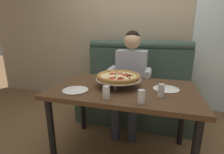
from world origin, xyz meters
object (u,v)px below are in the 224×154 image
at_px(pizza, 118,77).
at_px(dining_table, 123,96).
at_px(plate_near_right, 166,88).
at_px(shaker_oregano, 161,91).
at_px(shaker_parmesan, 141,98).
at_px(shaker_pepper_flakes, 106,93).
at_px(plate_near_left, 75,89).
at_px(diner_main, 130,75).
at_px(booth_bench, 135,91).

bearing_deg(pizza, dining_table, -19.41).
bearing_deg(pizza, plate_near_right, 4.86).
xyz_separation_m(shaker_oregano, plate_near_right, (0.05, 0.20, -0.03)).
height_order(shaker_oregano, plate_near_right, shaker_oregano).
bearing_deg(shaker_parmesan, plate_near_right, 62.65).
relative_size(pizza, plate_near_right, 1.84).
bearing_deg(shaker_pepper_flakes, plate_near_left, 162.99).
bearing_deg(shaker_oregano, plate_near_right, 75.60).
bearing_deg(pizza, diner_main, 88.10).
distance_m(diner_main, plate_near_left, 0.88).
height_order(dining_table, shaker_oregano, shaker_oregano).
relative_size(dining_table, diner_main, 1.06).
xyz_separation_m(dining_table, shaker_pepper_flakes, (-0.08, -0.30, 0.13)).
bearing_deg(dining_table, diner_main, 93.44).
xyz_separation_m(diner_main, shaker_oregano, (0.37, -0.74, 0.08)).
distance_m(shaker_pepper_flakes, plate_near_left, 0.34).
xyz_separation_m(booth_bench, shaker_parmesan, (0.20, -1.18, 0.39)).
height_order(shaker_pepper_flakes, plate_near_left, shaker_pepper_flakes).
relative_size(booth_bench, plate_near_right, 6.67).
bearing_deg(plate_near_left, shaker_parmesan, -10.94).
bearing_deg(plate_near_right, diner_main, 127.78).
bearing_deg(plate_near_left, shaker_oregano, 4.61).
height_order(booth_bench, pizza, booth_bench).
distance_m(pizza, shaker_parmesan, 0.42).
distance_m(shaker_oregano, plate_near_right, 0.20).
height_order(booth_bench, dining_table, booth_bench).
bearing_deg(plate_near_right, shaker_oregano, -104.40).
relative_size(shaker_oregano, plate_near_left, 0.45).
bearing_deg(shaker_pepper_flakes, pizza, 85.58).
distance_m(shaker_pepper_flakes, plate_near_right, 0.59).
xyz_separation_m(diner_main, pizza, (-0.02, -0.59, 0.13)).
height_order(diner_main, shaker_pepper_flakes, diner_main).
bearing_deg(shaker_oregano, pizza, 158.22).
bearing_deg(dining_table, plate_near_left, -153.94).
relative_size(shaker_oregano, shaker_parmesan, 1.02).
bearing_deg(diner_main, shaker_oregano, -63.25).
distance_m(diner_main, shaker_pepper_flakes, 0.91).
xyz_separation_m(booth_bench, plate_near_left, (-0.40, -1.07, 0.36)).
bearing_deg(shaker_oregano, plate_near_left, -175.39).
relative_size(dining_table, pizza, 3.10).
bearing_deg(pizza, plate_near_left, -148.04).
relative_size(diner_main, shaker_pepper_flakes, 12.68).
distance_m(booth_bench, plate_near_left, 1.20).
distance_m(dining_table, plate_near_right, 0.40).
distance_m(pizza, plate_near_right, 0.45).
xyz_separation_m(booth_bench, pizza, (-0.06, -0.85, 0.44)).
distance_m(diner_main, shaker_parmesan, 0.95).
bearing_deg(shaker_pepper_flakes, plate_near_right, 37.07).
bearing_deg(diner_main, shaker_parmesan, -75.79).
height_order(dining_table, shaker_pepper_flakes, shaker_pepper_flakes).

